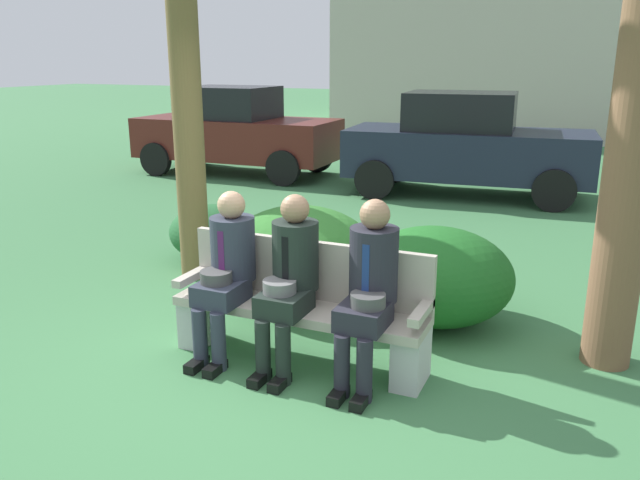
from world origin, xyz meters
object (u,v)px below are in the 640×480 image
seated_man_middle (290,274)px  seated_man_right (369,284)px  shrub_far_lawn (435,276)px  shrub_near_bench (301,254)px  parked_car_far (466,145)px  shrub_mid_lawn (213,232)px  parked_car_near (235,131)px  seated_man_left (227,266)px  park_bench (302,306)px

seated_man_middle → seated_man_right: 0.60m
shrub_far_lawn → shrub_near_bench: bearing=179.8°
seated_man_right → parked_car_far: bearing=95.7°
seated_man_middle → shrub_far_lawn: (0.78, 1.24, -0.30)m
seated_man_middle → shrub_mid_lawn: size_ratio=1.28×
shrub_mid_lawn → parked_car_far: size_ratio=0.25×
seated_man_right → parked_car_far: size_ratio=0.32×
seated_man_middle → parked_car_far: bearing=90.5°
seated_man_right → parked_car_near: (-5.19, 6.92, 0.11)m
seated_man_left → parked_car_near: (-4.05, 6.92, 0.13)m
seated_man_right → parked_car_far: 6.68m
park_bench → parked_car_near: bearing=124.2°
park_bench → seated_man_right: 0.66m
shrub_near_bench → seated_man_left: bearing=-91.5°
parked_car_near → park_bench: bearing=-55.8°
park_bench → shrub_far_lawn: park_bench is taller
shrub_far_lawn → parked_car_far: bearing=98.7°
parked_car_near → seated_man_left: bearing=-59.6°
seated_man_middle → seated_man_left: bearing=-179.8°
seated_man_right → shrub_far_lawn: (0.17, 1.24, -0.31)m
shrub_near_bench → park_bench: bearing=-64.6°
seated_man_left → shrub_far_lawn: seated_man_left is taller
seated_man_right → parked_car_near: 8.64m
seated_man_left → parked_car_near: 8.02m
seated_man_middle → shrub_near_bench: (-0.50, 1.24, -0.27)m
shrub_mid_lawn → parked_car_far: bearing=67.8°
seated_man_left → seated_man_right: 1.13m
seated_man_middle → shrub_mid_lawn: seated_man_middle is taller
seated_man_middle → parked_car_far: parked_car_far is taller
parked_car_far → shrub_far_lawn: bearing=-81.3°
park_bench → shrub_far_lawn: bearing=56.0°
shrub_far_lawn → parked_car_near: bearing=133.3°
park_bench → shrub_near_bench: 1.23m
shrub_mid_lawn → seated_man_middle: bearing=-45.6°
seated_man_right → parked_car_far: (-0.66, 6.65, 0.11)m
parked_car_far → seated_man_left: bearing=-94.0°
shrub_near_bench → shrub_mid_lawn: bearing=152.7°
seated_man_left → parked_car_far: (0.47, 6.65, 0.13)m
park_bench → seated_man_right: size_ratio=1.49×
shrub_mid_lawn → seated_man_right: bearing=-37.9°
parked_car_near → seated_man_right: bearing=-53.1°
park_bench → shrub_mid_lawn: bearing=136.8°
park_bench → parked_car_far: (-0.09, 6.52, 0.41)m
seated_man_right → shrub_mid_lawn: seated_man_right is taller
shrub_far_lawn → parked_car_near: 7.82m
seated_man_middle → seated_man_right: size_ratio=0.99×
park_bench → shrub_near_bench: park_bench is taller
shrub_far_lawn → parked_car_near: (-5.36, 5.68, 0.42)m
seated_man_middle → shrub_mid_lawn: 2.82m
seated_man_middle → parked_car_near: bearing=123.5°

